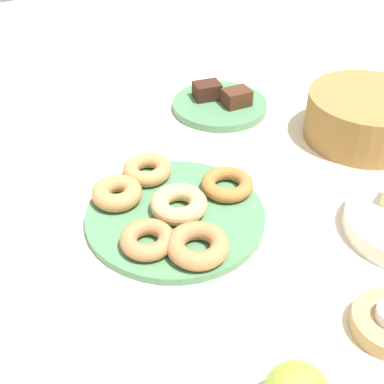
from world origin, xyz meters
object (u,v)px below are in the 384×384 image
Objects in this scene: brownie_near at (207,91)px; basket at (366,117)px; donut_4 at (180,205)px; cake_plate at (220,106)px; donut_2 at (147,240)px; donut_5 at (198,245)px; donut_plate at (175,215)px; donut_3 at (149,169)px; donut_1 at (117,193)px; donut_0 at (227,184)px; brownie_far at (237,97)px.

brownie_near is 0.24× the size of basket.
donut_4 is at bearing -35.12° from brownie_near.
brownie_near reaches higher than cake_plate.
donut_4 is 0.37m from cake_plate.
donut_2 is 0.88× the size of donut_5.
donut_3 is at bearing 178.12° from donut_plate.
cake_plate is (-0.37, 0.25, -0.02)m from donut_5.
donut_1 is 0.36× the size of basket.
donut_1 is at bearing -51.28° from brownie_near.
basket reaches higher than donut_0.
cake_plate is 3.68× the size of brownie_near.
donut_2 is 0.36× the size of basket.
donut_4 is 0.37m from brownie_far.
donut_5 is at bearing -33.98° from cake_plate.
donut_4 is at bearing 169.41° from donut_5.
basket is at bearing 82.24° from donut_3.
donut_3 is 0.93× the size of donut_4.
donut_1 is 0.91× the size of donut_4.
donut_plate is 0.37m from brownie_far.
cake_plate is (-0.28, 0.24, 0.00)m from donut_plate.
donut_3 is 1.54× the size of brownie_near.
basket is at bearing 87.75° from donut_1.
donut_1 reaches higher than donut_plate.
donut_1 is at bearing -134.43° from donut_4.
basket reaches higher than cake_plate.
donut_5 is 0.45m from brownie_far.
donut_0 is 0.32m from brownie_near.
brownie_far is at bearing 141.53° from donut_5.
brownie_near is (-0.30, 0.12, 0.01)m from donut_0.
brownie_far reaches higher than donut_2.
donut_5 is (0.10, -0.01, 0.02)m from donut_plate.
basket is (-0.10, 0.50, 0.02)m from donut_2.
brownie_far is (-0.30, 0.34, 0.01)m from donut_2.
donut_2 is 0.07m from donut_5.
cake_plate is at bearing 139.04° from donut_plate.
donut_0 is at bearing 133.74° from donut_5.
donut_4 reaches higher than donut_0.
brownie_far reaches higher than donut_3.
donut_1 reaches higher than donut_0.
donut_4 is at bearing -80.49° from donut_0.
donut_4 is 1.66× the size of brownie_near.
donut_3 is (-0.11, 0.00, 0.02)m from donut_plate.
donut_4 is at bearing 121.35° from donut_2.
donut_4 is (-0.05, 0.08, 0.00)m from donut_2.
cake_plate is at bearing -135.00° from brownie_far.
donut_4 is (0.02, -0.10, 0.00)m from donut_0.
brownie_far is at bearing 145.67° from donut_0.
brownie_near reaches higher than donut_2.
donut_2 is at bearing -54.06° from donut_plate.
donut_1 is at bearing -62.17° from donut_3.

